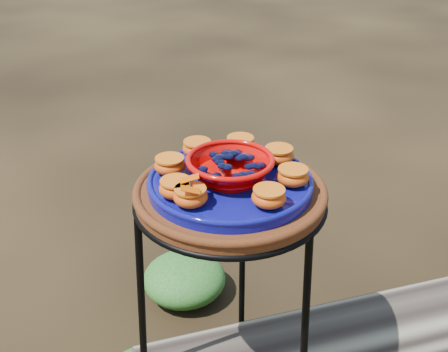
% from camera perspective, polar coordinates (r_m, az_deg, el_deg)
% --- Properties ---
extents(plant_stand, '(0.44, 0.44, 0.70)m').
position_cam_1_polar(plant_stand, '(1.38, 0.53, -15.12)').
color(plant_stand, black).
rests_on(plant_stand, ground).
extents(terracotta_saucer, '(0.39, 0.39, 0.03)m').
position_cam_1_polar(terracotta_saucer, '(1.16, 0.62, -1.94)').
color(terracotta_saucer, '#3B1A06').
rests_on(terracotta_saucer, plant_stand).
extents(cobalt_plate, '(0.34, 0.34, 0.02)m').
position_cam_1_polar(cobalt_plate, '(1.15, 0.62, -0.77)').
color(cobalt_plate, '#05015C').
rests_on(cobalt_plate, terracotta_saucer).
extents(red_bowl, '(0.17, 0.17, 0.05)m').
position_cam_1_polar(red_bowl, '(1.13, 0.63, 0.76)').
color(red_bowl, '#C60603').
rests_on(red_bowl, cobalt_plate).
extents(glass_gems, '(0.13, 0.13, 0.02)m').
position_cam_1_polar(glass_gems, '(1.11, 0.64, 2.33)').
color(glass_gems, black).
rests_on(glass_gems, red_bowl).
extents(orange_half_0, '(0.07, 0.07, 0.04)m').
position_cam_1_polar(orange_half_0, '(1.05, -3.42, -2.10)').
color(orange_half_0, '#BC3D00').
rests_on(orange_half_0, cobalt_plate).
extents(orange_half_1, '(0.07, 0.07, 0.04)m').
position_cam_1_polar(orange_half_1, '(1.04, 4.57, -2.18)').
color(orange_half_1, '#BC3D00').
rests_on(orange_half_1, cobalt_plate).
extents(orange_half_2, '(0.07, 0.07, 0.04)m').
position_cam_1_polar(orange_half_2, '(1.12, 6.99, -0.06)').
color(orange_half_2, '#BC3D00').
rests_on(orange_half_2, cobalt_plate).
extents(orange_half_3, '(0.07, 0.07, 0.04)m').
position_cam_1_polar(orange_half_3, '(1.20, 5.58, 2.10)').
color(orange_half_3, '#BC3D00').
rests_on(orange_half_3, cobalt_plate).
extents(orange_half_4, '(0.07, 0.07, 0.04)m').
position_cam_1_polar(orange_half_4, '(1.24, 1.67, 3.20)').
color(orange_half_4, '#BC3D00').
rests_on(orange_half_4, cobalt_plate).
extents(orange_half_5, '(0.07, 0.07, 0.04)m').
position_cam_1_polar(orange_half_5, '(1.23, -2.73, 2.81)').
color(orange_half_5, '#BC3D00').
rests_on(orange_half_5, cobalt_plate).
extents(orange_half_6, '(0.07, 0.07, 0.04)m').
position_cam_1_polar(orange_half_6, '(1.16, -5.52, 1.07)').
color(orange_half_6, '#BC3D00').
rests_on(orange_half_6, cobalt_plate).
extents(orange_half_7, '(0.07, 0.07, 0.04)m').
position_cam_1_polar(orange_half_7, '(1.07, -4.91, -1.26)').
color(orange_half_7, '#BC3D00').
rests_on(orange_half_7, cobalt_plate).
extents(butterfly, '(0.09, 0.07, 0.01)m').
position_cam_1_polar(butterfly, '(1.03, -3.46, -0.92)').
color(butterfly, '#D64700').
rests_on(butterfly, orange_half_0).
extents(driftwood_log, '(1.57, 1.08, 0.29)m').
position_cam_1_polar(driftwood_log, '(1.73, 18.86, -15.29)').
color(driftwood_log, black).
rests_on(driftwood_log, ground).
extents(foliage_back, '(0.29, 0.29, 0.14)m').
position_cam_1_polar(foliage_back, '(1.97, -4.05, -10.22)').
color(foliage_back, '#1D4717').
rests_on(foliage_back, ground).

